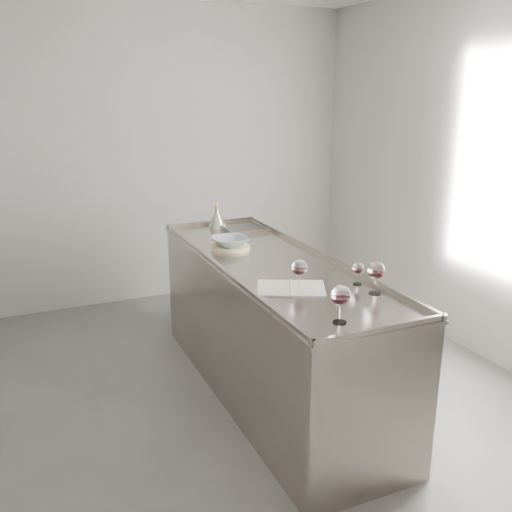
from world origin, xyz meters
name	(u,v)px	position (x,y,z in m)	size (l,w,h in m)	color
room_shell	(214,209)	(0.00, 0.00, 1.40)	(4.54, 5.04, 2.84)	#54514E
counter	(272,329)	(0.50, 0.30, 0.47)	(0.77, 2.42, 0.97)	#9E958D
wine_glass_left	(341,296)	(0.38, -0.71, 1.08)	(0.10, 0.10, 0.19)	white
wine_glass_middle	(299,268)	(0.42, -0.21, 1.06)	(0.09, 0.09, 0.18)	white
wine_glass_right	(376,271)	(0.78, -0.44, 1.07)	(0.10, 0.10, 0.19)	white
wine_glass_small	(358,269)	(0.78, -0.27, 1.03)	(0.07, 0.07, 0.13)	white
notebook	(291,288)	(0.38, -0.19, 0.95)	(0.46, 0.40, 0.02)	silver
loose_paper_top	(229,245)	(0.41, 0.83, 0.94)	(0.19, 0.27, 0.00)	silver
loose_paper_under	(229,239)	(0.45, 0.97, 0.94)	(0.22, 0.31, 0.00)	silver
trivet	(230,247)	(0.38, 0.74, 0.95)	(0.28, 0.28, 0.02)	beige
ceramic_bowl	(230,242)	(0.38, 0.74, 0.99)	(0.25, 0.25, 0.06)	#8A9BA0
wine_funnel	(217,219)	(0.51, 1.38, 1.01)	(0.15, 0.15, 0.22)	#9E988D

